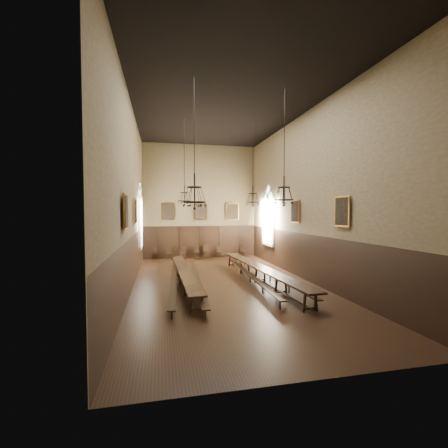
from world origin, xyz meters
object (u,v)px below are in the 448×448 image
object	(u,v)px
bench_right_outer	(270,277)
chandelier_back_left	(184,194)
chair_1	(169,255)
chandelier_front_right	(284,192)
bench_left_outer	(174,282)
chair_2	(183,255)
chair_5	(220,254)
chair_0	(154,256)
chair_7	(243,253)
chandelier_back_right	(253,196)
bench_right_inner	(250,277)
chair_3	(196,255)
table_left	(185,278)
table_right	(260,274)
chair_4	(206,254)
chandelier_front_left	(195,194)
bench_left_inner	(197,281)

from	to	relation	value
bench_right_outer	chandelier_back_left	bearing A→B (deg)	148.10
chair_1	chandelier_front_right	world-z (taller)	chandelier_front_right
chair_1	chandelier_front_right	bearing A→B (deg)	-63.03
bench_left_outer	chair_2	xyz separation A→B (m)	(1.11, 8.85, 0.01)
bench_left_outer	chandelier_front_right	distance (m)	6.75
chair_1	chair_5	distance (m)	3.99
bench_left_outer	chair_0	xyz separation A→B (m)	(-1.07, 8.86, 0.01)
chair_7	chandelier_back_right	world-z (taller)	chandelier_back_right
bench_left_outer	chandelier_back_left	distance (m)	5.27
bench_right_inner	chair_3	world-z (taller)	chair_3
bench_right_inner	chair_0	distance (m)	9.97
table_left	chandelier_back_left	xyz separation A→B (m)	(0.21, 2.35, 4.30)
table_right	bench_right_outer	xyz separation A→B (m)	(0.54, -0.01, -0.14)
bench_right_outer	chandelier_back_left	world-z (taller)	chandelier_back_left
chair_4	chair_0	bearing A→B (deg)	172.06
chair_7	chair_1	bearing A→B (deg)	-161.50
chair_7	chair_2	bearing A→B (deg)	-162.65
bench_right_outer	chandelier_back_right	world-z (taller)	chandelier_back_right
chair_4	chandelier_front_right	bearing A→B (deg)	-89.27
chair_7	chandelier_back_left	world-z (taller)	chandelier_back_left
bench_left_outer	chandelier_back_left	bearing A→B (deg)	74.56
bench_right_inner	chandelier_front_right	xyz separation A→B (m)	(0.72, -2.60, 4.26)
table_left	chandelier_back_right	distance (m)	6.28
chair_1	chair_2	xyz separation A→B (m)	(1.08, 0.09, -0.01)
chair_3	chair_4	xyz separation A→B (m)	(0.81, 0.03, 0.03)
table_left	chandelier_back_right	size ratio (longest dim) A/B	1.94
chair_4	chair_7	bearing A→B (deg)	-10.21
chair_5	chair_7	world-z (taller)	chair_7
chair_4	chair_3	bearing A→B (deg)	174.01
bench_left_outer	chair_7	bearing A→B (deg)	55.85
table_left	chair_0	distance (m)	8.58
table_left	chair_5	xyz separation A→B (m)	(3.46, 8.37, -0.11)
bench_right_inner	table_left	bearing A→B (deg)	176.70
bench_right_outer	chair_3	world-z (taller)	chair_3
chair_7	bench_right_outer	bearing A→B (deg)	-77.45
chandelier_front_right	chair_2	bearing A→B (deg)	107.64
chandelier_front_left	chair_4	bearing A→B (deg)	79.06
chair_2	chandelier_back_right	distance (m)	8.55
bench_right_outer	chandelier_back_right	distance (m)	4.88
bench_left_inner	chandelier_front_right	bearing A→B (deg)	-34.00
chair_3	chair_4	distance (m)	0.81
bench_right_outer	chandelier_back_left	xyz separation A→B (m)	(-4.24, 2.64, 4.40)
chair_3	chandelier_front_right	distance (m)	12.22
chair_0	chair_2	size ratio (longest dim) A/B	0.99
bench_right_outer	bench_right_inner	bearing A→B (deg)	175.03
chandelier_back_right	chandelier_front_right	distance (m)	4.78
chair_1	chair_3	xyz separation A→B (m)	(2.12, 0.07, -0.01)
chair_4	chandelier_front_right	xyz separation A→B (m)	(1.71, -11.21, 4.22)
chandelier_back_right	table_left	bearing A→B (deg)	-154.68
chair_4	chandelier_back_right	distance (m)	7.93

